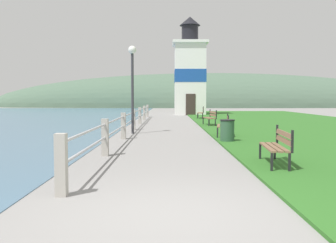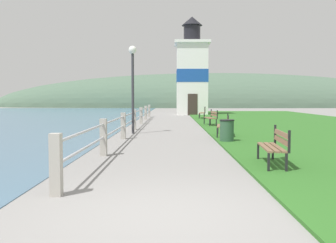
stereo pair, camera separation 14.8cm
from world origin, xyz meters
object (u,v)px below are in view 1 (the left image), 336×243
Objects in this scene: park_bench_far at (211,117)px; lamp_post at (133,73)px; trash_bin at (228,131)px; lighthouse at (191,73)px; park_bench_by_lighthouse at (202,112)px; park_bench_midway at (225,124)px; park_bench_near at (279,144)px.

lamp_post is (-4.07, -4.56, 2.20)m from park_bench_far.
park_bench_far is 2.02× the size of trash_bin.
park_bench_far is 15.12m from lighthouse.
park_bench_midway is at bearing 95.15° from park_bench_by_lighthouse.
trash_bin is (-0.30, -8.01, -0.11)m from park_bench_far.
trash_bin is (-0.42, 4.80, -0.11)m from park_bench_near.
park_bench_near is 4.82m from trash_bin.
park_bench_midway is (-0.24, 6.73, 0.00)m from park_bench_near.
park_bench_midway is 1.02× the size of park_bench_far.
park_bench_far is 0.43× the size of lamp_post.
trash_bin is 5.60m from lamp_post.
park_bench_far is 7.31m from park_bench_by_lighthouse.
park_bench_by_lighthouse is 15.32m from trash_bin.
park_bench_by_lighthouse is 8.19m from lighthouse.
lamp_post is (-3.76, 3.45, 2.31)m from trash_bin.
lighthouse reaches higher than park_bench_midway.
lighthouse is 23.00m from trash_bin.
park_bench_near is 20.12m from park_bench_by_lighthouse.
park_bench_by_lighthouse is at bearing 70.57° from lamp_post.
trash_bin is (-0.43, -15.32, -0.11)m from park_bench_by_lighthouse.
park_bench_near is at bearing 99.97° from park_bench_midway.
trash_bin is (-0.18, -1.93, -0.11)m from park_bench_midway.
park_bench_by_lighthouse is 0.18× the size of lighthouse.
park_bench_near is at bearing 96.18° from park_bench_by_lighthouse.
lighthouse is (-0.23, 20.79, 3.46)m from park_bench_midway.
park_bench_far and park_bench_by_lighthouse have the same top height.
lamp_post is at bearing 76.77° from park_bench_by_lighthouse.
park_bench_far reaches higher than trash_bin.
park_bench_far is (-0.11, 12.81, 0.00)m from park_bench_near.
lighthouse reaches higher than trash_bin.
park_bench_near reaches higher than trash_bin.
park_bench_near and park_bench_midway have the same top height.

